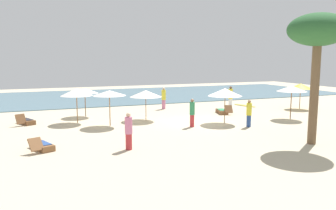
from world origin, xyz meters
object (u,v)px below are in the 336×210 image
Objects in this scene: umbrella_4 at (225,92)px; person_1 at (192,113)px; umbrella_3 at (292,89)px; person_0 at (164,98)px; lounger_1 at (26,121)px; umbrella_6 at (146,94)px; umbrella_2 at (109,93)px; umbrella_5 at (301,86)px; palm_3 at (318,34)px; lounger_0 at (42,146)px; surfboard at (245,105)px; umbrella_1 at (76,92)px; umbrella_0 at (85,91)px; person_2 at (129,131)px; lounger_2 at (222,111)px; person_4 at (249,113)px; person_3 at (230,97)px.

umbrella_4 is 2.74m from person_1.
person_0 is (-6.63, 7.49, -1.22)m from umbrella_3.
lounger_1 is at bearing 154.05° from person_1.
umbrella_4 is 1.05× the size of umbrella_6.
umbrella_2 is 1.06× the size of umbrella_5.
lounger_0 is at bearing 163.60° from palm_3.
umbrella_3 is at bearing -3.52° from umbrella_4.
surfboard is at bearing 19.15° from umbrella_2.
umbrella_2 is 12.40m from umbrella_3.
person_0 is at bearing 45.02° from lounger_0.
surfboard is (14.71, 2.71, -1.99)m from umbrella_1.
umbrella_2 is 0.98× the size of umbrella_4.
umbrella_0 is 1.18× the size of person_2.
surfboard is at bearing 38.52° from person_1.
palm_3 reaches higher than umbrella_5.
lounger_2 is (-7.24, 0.21, -1.71)m from umbrella_5.
person_4 is at bearing -28.02° from umbrella_1.
surfboard is (8.27, 6.58, -0.85)m from person_1.
umbrella_0 is 1.15× the size of lounger_0.
person_2 is at bearing -142.29° from surfboard.
person_3 reaches higher than person_4.
umbrella_1 is at bearing 151.98° from person_4.
umbrella_0 is 0.88× the size of umbrella_3.
umbrella_1 is 0.95× the size of surfboard.
person_3 is (15.83, 1.03, 0.77)m from lounger_1.
palm_3 reaches higher than umbrella_4.
surfboard is (-3.28, 3.13, -1.85)m from umbrella_5.
umbrella_6 is at bearing 38.52° from lounger_0.
lounger_0 is 14.29m from lounger_2.
palm_3 is at bearing -83.55° from person_4.
person_1 is (6.44, -3.87, -1.14)m from umbrella_1.
umbrella_4 is (-5.09, 0.31, -0.09)m from umbrella_3.
umbrella_3 reaches higher than person_1.
umbrella_6 is at bearing -163.03° from person_3.
person_4 is 9.37m from surfboard.
person_1 is 0.27× the size of palm_3.
palm_3 is at bearing -43.41° from umbrella_2.
umbrella_2 is 5.87m from lounger_1.
person_4 is at bearing -113.25° from person_3.
person_0 is at bearing 26.11° from umbrella_1.
umbrella_3 is 1.07× the size of umbrella_6.
umbrella_3 is 0.97× the size of surfboard.
umbrella_0 is at bearing 69.52° from lounger_0.
umbrella_6 reaches higher than umbrella_0.
umbrella_0 is 0.97× the size of umbrella_5.
person_0 is (-10.61, 4.03, -0.99)m from umbrella_5.
person_0 is 5.60m from person_3.
umbrella_0 reaches higher than lounger_1.
person_1 is 0.73× the size of surfboard.
lounger_2 is at bearing -143.69° from surfboard.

